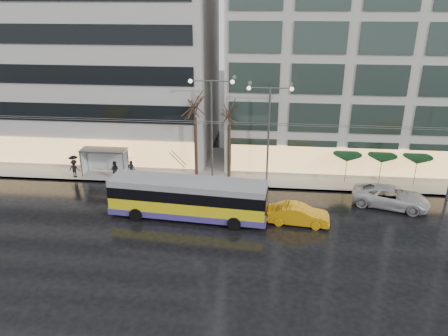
# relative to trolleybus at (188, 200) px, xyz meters

# --- Properties ---
(ground) EXTENTS (140.00, 140.00, 0.00)m
(ground) POSITION_rel_trolleybus_xyz_m (-1.10, -3.30, -1.50)
(ground) COLOR black
(ground) RESTS_ON ground
(sidewalk) EXTENTS (80.00, 10.00, 0.15)m
(sidewalk) POSITION_rel_trolleybus_xyz_m (0.90, 10.70, -1.42)
(sidewalk) COLOR gray
(sidewalk) RESTS_ON ground
(kerb) EXTENTS (80.00, 0.10, 0.15)m
(kerb) POSITION_rel_trolleybus_xyz_m (0.90, 5.75, -1.42)
(kerb) COLOR slate
(kerb) RESTS_ON ground
(building_left) EXTENTS (34.00, 14.00, 22.00)m
(building_left) POSITION_rel_trolleybus_xyz_m (-17.10, 15.70, 9.65)
(building_left) COLOR #B5B2AD
(building_left) RESTS_ON sidewalk
(building_right) EXTENTS (32.00, 14.00, 25.00)m
(building_right) POSITION_rel_trolleybus_xyz_m (17.90, 15.70, 11.15)
(building_right) COLOR #B5B2AD
(building_right) RESTS_ON sidewalk
(trolleybus) EXTENTS (12.10, 5.10, 5.54)m
(trolleybus) POSITION_rel_trolleybus_xyz_m (0.00, 0.00, 0.00)
(trolleybus) COLOR yellow
(trolleybus) RESTS_ON ground
(catenary) EXTENTS (42.24, 5.12, 7.00)m
(catenary) POSITION_rel_trolleybus_xyz_m (-0.10, 4.64, 2.75)
(catenary) COLOR #595B60
(catenary) RESTS_ON ground
(bus_shelter) EXTENTS (4.20, 1.60, 2.51)m
(bus_shelter) POSITION_rel_trolleybus_xyz_m (-9.48, 7.39, 0.46)
(bus_shelter) COLOR #595B60
(bus_shelter) RESTS_ON sidewalk
(street_lamp_near) EXTENTS (3.96, 0.36, 9.03)m
(street_lamp_near) POSITION_rel_trolleybus_xyz_m (0.90, 7.50, 4.49)
(street_lamp_near) COLOR #595B60
(street_lamp_near) RESTS_ON sidewalk
(street_lamp_far) EXTENTS (3.96, 0.36, 8.53)m
(street_lamp_far) POSITION_rel_trolleybus_xyz_m (5.90, 7.50, 4.22)
(street_lamp_far) COLOR #595B60
(street_lamp_far) RESTS_ON sidewalk
(tree_a) EXTENTS (3.20, 3.20, 8.40)m
(tree_a) POSITION_rel_trolleybus_xyz_m (-0.60, 7.70, 5.59)
(tree_a) COLOR black
(tree_a) RESTS_ON sidewalk
(tree_b) EXTENTS (3.20, 3.20, 7.70)m
(tree_b) POSITION_rel_trolleybus_xyz_m (2.40, 7.90, 4.90)
(tree_b) COLOR black
(tree_b) RESTS_ON sidewalk
(parasol_a) EXTENTS (2.50, 2.50, 2.65)m
(parasol_a) POSITION_rel_trolleybus_xyz_m (12.90, 7.70, 0.95)
(parasol_a) COLOR #595B60
(parasol_a) RESTS_ON sidewalk
(parasol_b) EXTENTS (2.50, 2.50, 2.65)m
(parasol_b) POSITION_rel_trolleybus_xyz_m (15.90, 7.70, 0.95)
(parasol_b) COLOR #595B60
(parasol_b) RESTS_ON sidewalk
(parasol_c) EXTENTS (2.50, 2.50, 2.65)m
(parasol_c) POSITION_rel_trolleybus_xyz_m (18.90, 7.70, 0.95)
(parasol_c) COLOR #595B60
(parasol_c) RESTS_ON sidewalk
(taxi_b) EXTENTS (4.69, 2.03, 1.50)m
(taxi_b) POSITION_rel_trolleybus_xyz_m (8.29, -0.17, -0.75)
(taxi_b) COLOR orange
(taxi_b) RESTS_ON ground
(sedan_silver) EXTENTS (6.47, 4.28, 1.65)m
(sedan_silver) POSITION_rel_trolleybus_xyz_m (15.83, 3.46, -0.67)
(sedan_silver) COLOR #BAB9BE
(sedan_silver) RESTS_ON ground
(pedestrian_a) EXTENTS (0.97, 0.99, 2.19)m
(pedestrian_a) POSITION_rel_trolleybus_xyz_m (-6.33, 6.34, 0.07)
(pedestrian_a) COLOR black
(pedestrian_a) RESTS_ON sidewalk
(pedestrian_b) EXTENTS (0.84, 0.67, 1.65)m
(pedestrian_b) POSITION_rel_trolleybus_xyz_m (-7.95, 6.46, -0.52)
(pedestrian_b) COLOR black
(pedestrian_b) RESTS_ON sidewalk
(pedestrian_c) EXTENTS (1.13, 0.88, 2.11)m
(pedestrian_c) POSITION_rel_trolleybus_xyz_m (-11.71, 6.34, -0.24)
(pedestrian_c) COLOR black
(pedestrian_c) RESTS_ON sidewalk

